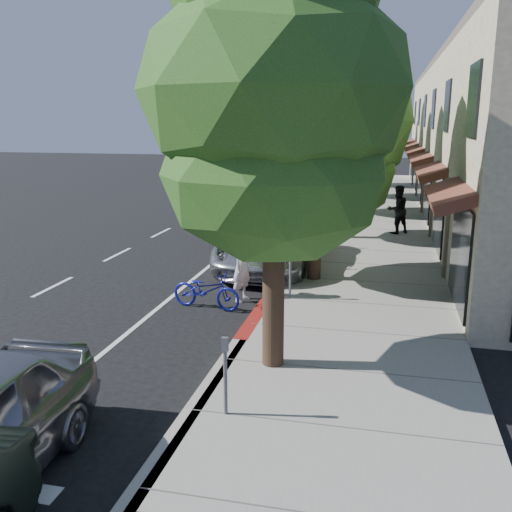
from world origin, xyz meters
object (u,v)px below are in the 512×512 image
(street_tree_3, at_px, (348,124))
(dark_suv_far, at_px, (316,173))
(dark_sedan, at_px, (309,204))
(street_tree_2, at_px, (337,119))
(street_tree_0, at_px, (275,98))
(silver_suv, at_px, (273,243))
(pedestrian, at_px, (397,210))
(street_tree_5, at_px, (360,125))
(street_tree_4, at_px, (356,115))
(white_pickup, at_px, (289,201))
(bicycle, at_px, (206,290))
(cyclist, at_px, (242,265))
(street_tree_1, at_px, (317,125))

(street_tree_3, xyz_separation_m, dark_suv_far, (-2.87, 11.66, -3.43))
(dark_sedan, bearing_deg, dark_suv_far, 91.82)
(street_tree_2, relative_size, dark_sedan, 1.70)
(street_tree_0, bearing_deg, silver_suv, 101.25)
(street_tree_3, bearing_deg, pedestrian, -63.14)
(dark_sedan, height_order, pedestrian, pedestrian)
(street_tree_5, relative_size, dark_sedan, 1.56)
(street_tree_3, distance_m, silver_suv, 11.18)
(dark_sedan, xyz_separation_m, dark_suv_far, (-1.30, 13.16, 0.21))
(street_tree_0, relative_size, street_tree_4, 1.01)
(street_tree_4, relative_size, white_pickup, 1.49)
(street_tree_2, relative_size, street_tree_5, 1.09)
(street_tree_2, distance_m, bicycle, 10.00)
(street_tree_3, bearing_deg, bicycle, -98.88)
(cyclist, bearing_deg, dark_suv_far, 18.29)
(street_tree_0, distance_m, street_tree_1, 6.02)
(cyclist, bearing_deg, street_tree_5, 11.94)
(dark_suv_far, bearing_deg, pedestrian, -71.30)
(street_tree_2, xyz_separation_m, cyclist, (-1.60, -7.99, -3.65))
(street_tree_1, bearing_deg, dark_sedan, 98.49)
(street_tree_4, bearing_deg, cyclist, -94.58)
(street_tree_1, bearing_deg, street_tree_3, 90.00)
(street_tree_4, bearing_deg, street_tree_5, 90.00)
(street_tree_1, height_order, street_tree_5, street_tree_1)
(bicycle, xyz_separation_m, dark_sedan, (0.75, 13.31, 0.25))
(bicycle, bearing_deg, street_tree_5, 4.28)
(street_tree_1, distance_m, street_tree_4, 18.00)
(bicycle, height_order, dark_suv_far, dark_suv_far)
(street_tree_0, height_order, dark_sedan, street_tree_0)
(street_tree_1, height_order, silver_suv, street_tree_1)
(dark_sedan, height_order, white_pickup, white_pickup)
(street_tree_3, bearing_deg, dark_sedan, -136.24)
(bicycle, bearing_deg, street_tree_3, 0.33)
(street_tree_4, bearing_deg, street_tree_1, -90.00)
(dark_sedan, xyz_separation_m, pedestrian, (3.95, -3.21, 0.39))
(street_tree_4, relative_size, silver_suv, 1.35)
(street_tree_0, xyz_separation_m, dark_suv_far, (-2.87, 29.66, -4.01))
(street_tree_1, distance_m, dark_sedan, 11.25)
(silver_suv, relative_size, dark_suv_far, 1.06)
(street_tree_2, distance_m, cyclist, 8.93)
(silver_suv, bearing_deg, street_tree_3, 84.92)
(dark_suv_far, bearing_deg, street_tree_1, -82.17)
(white_pickup, bearing_deg, street_tree_0, -88.95)
(white_pickup, bearing_deg, street_tree_5, 71.25)
(street_tree_2, bearing_deg, white_pickup, 117.24)
(street_tree_4, bearing_deg, dark_suv_far, 116.85)
(street_tree_0, xyz_separation_m, street_tree_4, (-0.00, 24.00, -0.11))
(street_tree_2, distance_m, street_tree_4, 12.00)
(cyclist, distance_m, bicycle, 1.19)
(cyclist, distance_m, pedestrian, 10.11)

